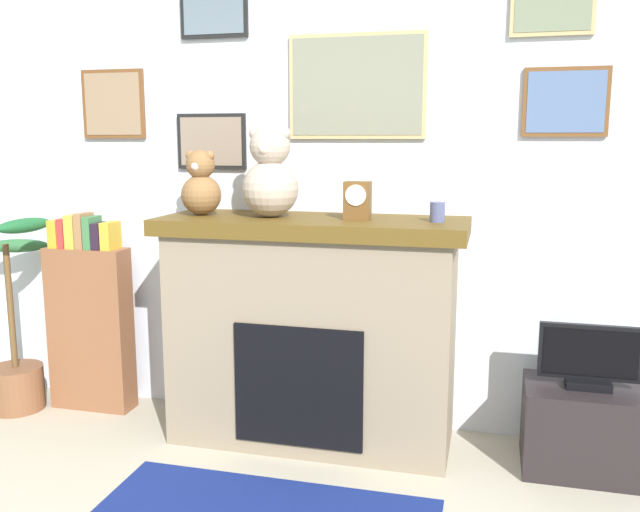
# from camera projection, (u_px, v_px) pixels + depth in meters

# --- Properties ---
(back_wall) EXTENTS (5.20, 0.15, 2.60)m
(back_wall) POSITION_uv_depth(u_px,v_px,m) (309.00, 186.00, 3.71)
(back_wall) COLOR silver
(back_wall) RESTS_ON ground_plane
(fireplace) EXTENTS (1.55, 0.61, 1.17)m
(fireplace) POSITION_uv_depth(u_px,v_px,m) (313.00, 329.00, 3.49)
(fireplace) COLOR #81715C
(fireplace) RESTS_ON ground_plane
(bookshelf) EXTENTS (0.48, 0.16, 1.15)m
(bookshelf) POSITION_uv_depth(u_px,v_px,m) (90.00, 319.00, 3.90)
(bookshelf) COLOR brown
(bookshelf) RESTS_ON ground_plane
(potted_plant) EXTENTS (0.54, 0.61, 1.13)m
(potted_plant) POSITION_uv_depth(u_px,v_px,m) (13.00, 348.00, 3.90)
(potted_plant) COLOR brown
(potted_plant) RESTS_ON ground_plane
(tv_stand) EXTENTS (0.56, 0.40, 0.41)m
(tv_stand) POSITION_uv_depth(u_px,v_px,m) (584.00, 429.00, 3.20)
(tv_stand) COLOR black
(tv_stand) RESTS_ON ground_plane
(television) EXTENTS (0.46, 0.14, 0.30)m
(television) POSITION_uv_depth(u_px,v_px,m) (589.00, 359.00, 3.14)
(television) COLOR black
(television) RESTS_ON tv_stand
(candle_jar) EXTENTS (0.07, 0.07, 0.10)m
(candle_jar) POSITION_uv_depth(u_px,v_px,m) (437.00, 212.00, 3.21)
(candle_jar) COLOR #4C517A
(candle_jar) RESTS_ON fireplace
(mantel_clock) EXTENTS (0.13, 0.09, 0.19)m
(mantel_clock) POSITION_uv_depth(u_px,v_px,m) (357.00, 200.00, 3.30)
(mantel_clock) COLOR brown
(mantel_clock) RESTS_ON fireplace
(teddy_bear_cream) EXTENTS (0.21, 0.21, 0.34)m
(teddy_bear_cream) POSITION_uv_depth(u_px,v_px,m) (201.00, 186.00, 3.49)
(teddy_bear_cream) COLOR brown
(teddy_bear_cream) RESTS_ON fireplace
(teddy_bear_tan) EXTENTS (0.28, 0.28, 0.46)m
(teddy_bear_tan) POSITION_uv_depth(u_px,v_px,m) (270.00, 176.00, 3.39)
(teddy_bear_tan) COLOR tan
(teddy_bear_tan) RESTS_ON fireplace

